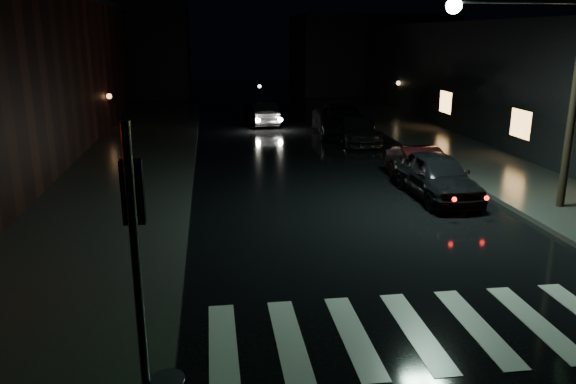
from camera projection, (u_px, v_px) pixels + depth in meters
name	position (u px, v px, depth m)	size (l,w,h in m)	color
ground	(293.00, 355.00, 9.71)	(120.00, 120.00, 0.00)	black
sidewalk_left	(118.00, 171.00, 22.37)	(6.00, 44.00, 0.15)	#282826
sidewalk_right	(474.00, 160.00, 24.36)	(4.00, 44.00, 0.15)	#282826
building_right	(574.00, 82.00, 28.30)	(10.00, 40.00, 6.00)	black
building_far_left	(109.00, 49.00, 50.18)	(14.00, 10.00, 8.00)	black
building_far_right	(369.00, 54.00, 53.49)	(14.00, 10.00, 7.00)	black
crosswalk	(446.00, 328.00, 10.58)	(9.00, 3.00, 0.01)	beige
signal_pole_corner	(153.00, 326.00, 7.62)	(0.68, 0.61, 4.20)	slate
utility_pole	(559.00, 61.00, 16.30)	(4.92, 0.44, 8.00)	black
parked_car_a	(437.00, 176.00, 18.83)	(1.80, 4.47, 1.52)	black
parked_car_b	(421.00, 167.00, 20.34)	(1.44, 4.13, 1.36)	black
parked_car_c	(354.00, 129.00, 28.44)	(1.90, 4.68, 1.36)	black
parked_car_d	(342.00, 120.00, 30.38)	(2.72, 5.90, 1.64)	black
oncoming_car	(262.00, 113.00, 33.94)	(1.48, 4.24, 1.40)	black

